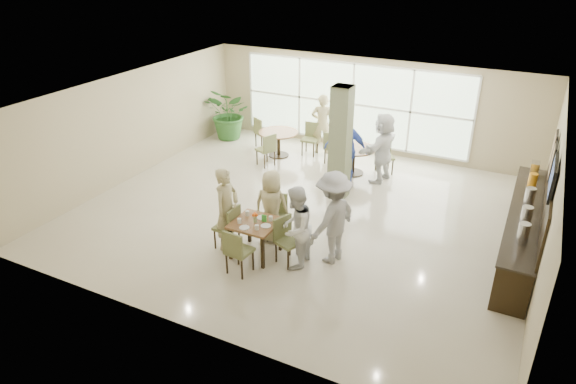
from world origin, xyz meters
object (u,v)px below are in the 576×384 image
at_px(round_table_left, 279,137).
at_px(teen_left, 227,209).
at_px(teen_far, 272,206).
at_px(teen_right, 296,228).
at_px(potted_plant, 230,114).
at_px(main_table, 255,227).
at_px(teen_standing, 333,218).
at_px(adult_a, 345,150).
at_px(buffet_counter, 524,227).
at_px(adult_b, 383,148).
at_px(round_table_right, 354,153).
at_px(adult_standing, 322,124).

distance_m(round_table_left, teen_left, 5.19).
xyz_separation_m(teen_far, teen_right, (0.88, -0.66, 0.05)).
bearing_deg(potted_plant, main_table, -53.41).
distance_m(round_table_left, teen_standing, 5.71).
xyz_separation_m(round_table_left, adult_a, (2.45, -0.98, 0.37)).
distance_m(buffet_counter, teen_far, 5.15).
relative_size(teen_far, teen_standing, 0.83).
relative_size(main_table, round_table_left, 0.75).
relative_size(main_table, teen_far, 0.55).
xyz_separation_m(teen_left, adult_a, (1.02, 4.00, 0.07)).
bearing_deg(adult_b, potted_plant, -90.17).
xyz_separation_m(potted_plant, adult_b, (5.31, -0.95, 0.10)).
bearing_deg(potted_plant, teen_far, -49.74).
relative_size(round_table_right, teen_right, 0.69).
height_order(round_table_left, buffet_counter, buffet_counter).
relative_size(teen_left, adult_b, 0.95).
height_order(main_table, teen_standing, teen_standing).
height_order(round_table_right, adult_b, adult_b).
bearing_deg(round_table_right, potted_plant, 169.41).
xyz_separation_m(round_table_left, buffet_counter, (6.88, -2.41, -0.03)).
bearing_deg(teen_far, adult_a, -102.47).
bearing_deg(round_table_left, main_table, -67.25).
height_order(teen_left, teen_standing, teen_standing).
bearing_deg(adult_standing, teen_right, 88.32).
height_order(main_table, round_table_right, same).
height_order(round_table_right, teen_far, teen_far).
height_order(round_table_left, teen_standing, teen_standing).
height_order(potted_plant, adult_b, adult_b).
bearing_deg(round_table_left, adult_standing, 38.22).
xyz_separation_m(potted_plant, teen_right, (5.04, -5.58, 0.01)).
relative_size(potted_plant, adult_standing, 0.92).
distance_m(round_table_left, teen_right, 5.79).
relative_size(teen_far, adult_b, 0.85).
height_order(round_table_right, teen_standing, teen_standing).
bearing_deg(teen_standing, potted_plant, -117.06).
relative_size(potted_plant, adult_a, 0.87).
xyz_separation_m(round_table_left, adult_standing, (1.03, 0.81, 0.31)).
height_order(teen_far, teen_right, teen_right).
xyz_separation_m(buffet_counter, potted_plant, (-8.95, 3.02, 0.28)).
distance_m(round_table_left, teen_far, 4.79).
height_order(buffet_counter, teen_far, buffet_counter).
height_order(potted_plant, teen_left, teen_left).
relative_size(teen_far, adult_standing, 0.88).
bearing_deg(main_table, teen_standing, 19.81).
relative_size(buffet_counter, teen_right, 2.80).
relative_size(round_table_right, teen_left, 0.66).
bearing_deg(teen_right, teen_standing, 127.43).
bearing_deg(teen_standing, adult_b, -160.81).
relative_size(potted_plant, teen_right, 0.99).
xyz_separation_m(round_table_left, teen_far, (2.10, -4.30, 0.20)).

